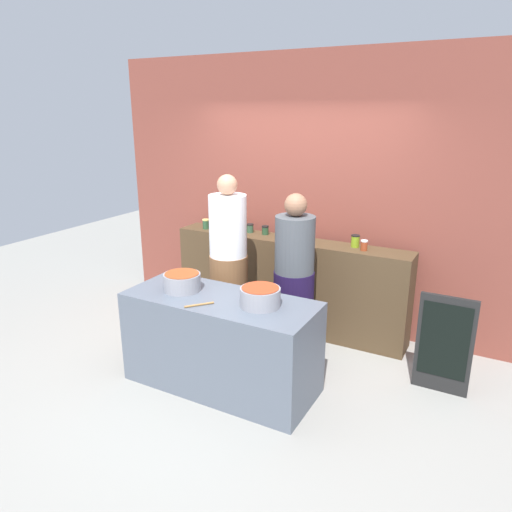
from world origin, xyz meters
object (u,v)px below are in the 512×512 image
Objects in this scene: preserve_jar_2 at (236,227)px; preserve_jar_1 at (217,225)px; cook_in_cap at (294,286)px; chalkboard_sign at (444,344)px; preserve_jar_5 at (287,233)px; preserve_jar_6 at (307,236)px; preserve_jar_4 at (265,230)px; wooden_spoon at (199,305)px; cooking_pot_left at (182,282)px; preserve_jar_8 at (364,245)px; cook_with_tongs at (229,272)px; preserve_jar_7 at (355,241)px; cooking_pot_center at (260,297)px; preserve_jar_3 at (250,228)px; preserve_jar_0 at (206,224)px.

preserve_jar_1 is at bearing -178.40° from preserve_jar_2.
cook_in_cap reaches higher than chalkboard_sign.
preserve_jar_6 reaches higher than preserve_jar_5.
preserve_jar_4 is 1.72m from wooden_spoon.
cooking_pot_left is at bearing -131.94° from cook_in_cap.
preserve_jar_2 is 0.61m from preserve_jar_5.
preserve_jar_8 is (1.17, -0.09, 0.00)m from preserve_jar_4.
cook_with_tongs is at bearing -175.51° from chalkboard_sign.
preserve_jar_4 reaches higher than wooden_spoon.
preserve_jar_2 is at bearing 1.60° from preserve_jar_1.
preserve_jar_2 reaches higher than preserve_jar_7.
cooking_pot_center is (0.70, -1.44, -0.16)m from preserve_jar_4.
wooden_spoon is at bearing -61.70° from preserve_jar_1.
preserve_jar_1 is 0.43× the size of cooking_pot_center.
cook_with_tongs is at bearing -76.46° from preserve_jar_3.
chalkboard_sign is at bearing 1.18° from cook_in_cap.
preserve_jar_4 is 0.06× the size of cook_in_cap.
preserve_jar_5 reaches higher than preserve_jar_4.
cooking_pot_center is at bearing -45.88° from preserve_jar_1.
preserve_jar_4 is at bearing 98.80° from wooden_spoon.
preserve_jar_8 is 0.12× the size of chalkboard_sign.
preserve_jar_6 is at bearing 178.05° from preserve_jar_8.
preserve_jar_3 is at bearing 15.74° from preserve_jar_1.
preserve_jar_2 reaches higher than preserve_jar_5.
preserve_jar_6 is 1.65m from wooden_spoon.
preserve_jar_1 reaches higher than cooking_pot_left.
cook_in_cap is (0.39, 1.04, -0.11)m from wooden_spoon.
preserve_jar_6 is at bearing 2.07° from preserve_jar_1.
preserve_jar_0 is at bearing -169.71° from preserve_jar_3.
preserve_jar_0 is 0.75m from preserve_jar_4.
wooden_spoon is at bearing -99.72° from preserve_jar_6.
preserve_jar_8 is at bearing 60.21° from wooden_spoon.
preserve_jar_6 is 1.39m from cooking_pot_center.
preserve_jar_6 is 0.40× the size of cooking_pot_center.
preserve_jar_1 is at bearing -169.25° from preserve_jar_4.
preserve_jar_3 is 0.30× the size of cooking_pot_left.
preserve_jar_7 reaches higher than wooden_spoon.
preserve_jar_4 is 0.11× the size of chalkboard_sign.
preserve_jar_2 is 0.16m from preserve_jar_3.
preserve_jar_5 is (0.47, 0.00, 0.00)m from preserve_jar_3.
preserve_jar_3 is 0.74m from preserve_jar_6.
cook_with_tongs is (-0.01, -0.78, -0.27)m from preserve_jar_4.
preserve_jar_8 is (1.49, 0.01, -0.01)m from preserve_jar_2.
cook_in_cap reaches higher than preserve_jar_0.
preserve_jar_7 is at bearing 144.99° from preserve_jar_8.
preserve_jar_2 is 1.04× the size of preserve_jar_7.
wooden_spoon is (0.84, -1.57, -0.25)m from preserve_jar_1.
preserve_jar_2 reaches higher than preserve_jar_3.
preserve_jar_1 is 0.43× the size of cooking_pot_left.
preserve_jar_3 is at bearing 103.54° from cook_with_tongs.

